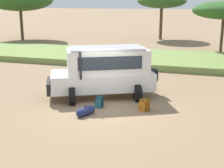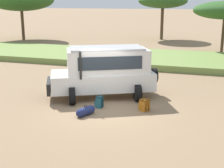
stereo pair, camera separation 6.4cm
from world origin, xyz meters
The scene contains 8 objects.
ground_plane centered at (0.00, 0.00, 0.00)m, with size 320.00×320.00×0.00m, color #8C7051.
grass_bank centered at (0.00, 11.56, 0.22)m, with size 120.00×7.00×0.44m.
safari_vehicle centered at (-0.58, 1.82, 1.29)m, with size 5.35×3.93×2.44m.
backpack_beside_front_wheel centered at (1.69, 0.38, 0.25)m, with size 0.49×0.47×0.52m.
backpack_cluster_center centered at (-0.28, 0.19, 0.25)m, with size 0.37×0.32×0.52m.
duffel_bag_low_black_case centered at (-0.50, -0.87, 0.17)m, with size 0.59×0.90×0.45m.
acacia_tree_far_left centered at (-17.21, 20.50, 4.64)m, with size 7.75×7.33×5.94m.
acacia_tree_left_mid centered at (-1.50, 25.81, 4.49)m, with size 5.73×6.01×5.36m.
Camera 2 is at (4.17, -12.08, 4.59)m, focal length 50.00 mm.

